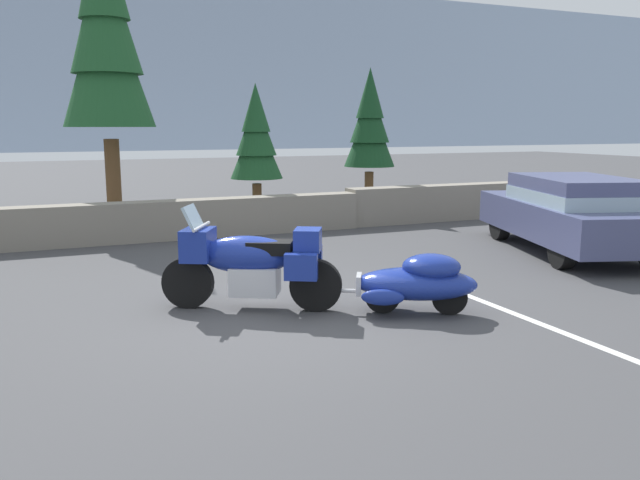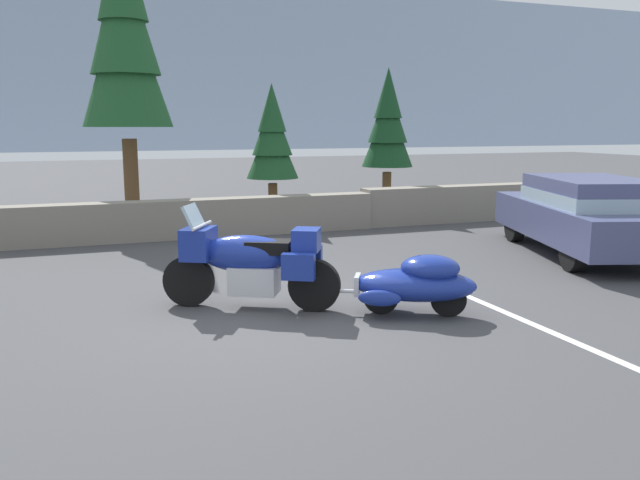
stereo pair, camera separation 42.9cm
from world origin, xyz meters
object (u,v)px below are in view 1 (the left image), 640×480
Objects in this scene: pine_tree_tall at (105,30)px; pine_tree_far_right at (256,136)px; pine_tree_secondary at (370,123)px; touring_motorcycle at (250,261)px; car_shaped_trailer at (417,281)px; sedan_at_right_edge at (571,211)px.

pine_tree_tall reaches higher than pine_tree_far_right.
touring_motorcycle is at bearing -126.75° from pine_tree_secondary.
pine_tree_secondary is (3.94, 8.74, 1.98)m from car_shaped_trailer.
car_shaped_trailer is at bearing -154.18° from sedan_at_right_edge.
pine_tree_tall is at bearing 179.76° from pine_tree_secondary.
touring_motorcycle is 8.66m from pine_tree_tall.
pine_tree_tall is at bearing 95.86° from touring_motorcycle.
pine_tree_far_right is (0.58, 8.12, 1.66)m from car_shaped_trailer.
pine_tree_secondary is 3.43m from pine_tree_far_right.
car_shaped_trailer is at bearing -94.11° from pine_tree_far_right.
pine_tree_far_right is (-3.36, -0.63, -0.32)m from pine_tree_secondary.
sedan_at_right_edge is (4.71, 2.28, 0.36)m from car_shaped_trailer.
touring_motorcycle is 9.81m from pine_tree_secondary.
pine_tree_tall is 1.84× the size of pine_tree_secondary.
pine_tree_tall reaches higher than pine_tree_secondary.
car_shaped_trailer is 9.79m from pine_tree_secondary.
sedan_at_right_edge is 7.27m from pine_tree_far_right.
touring_motorcycle is 0.55× the size of pine_tree_secondary.
touring_motorcycle is 6.67m from sedan_at_right_edge.
pine_tree_tall is at bearing 106.69° from car_shaped_trailer.
car_shaped_trailer is 5.25m from sedan_at_right_edge.
car_shaped_trailer is 0.64× the size of pine_tree_far_right.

